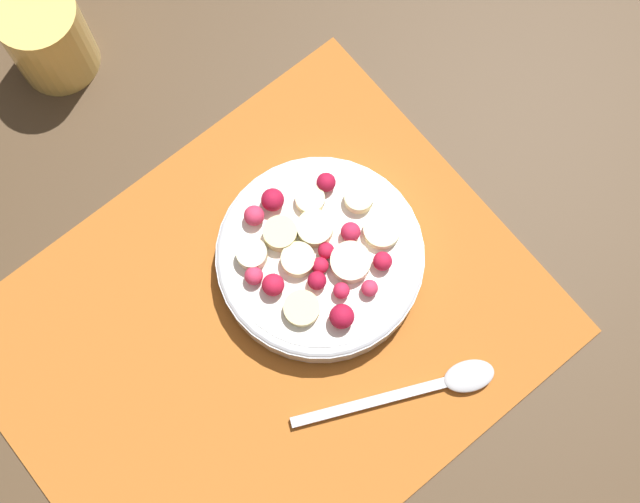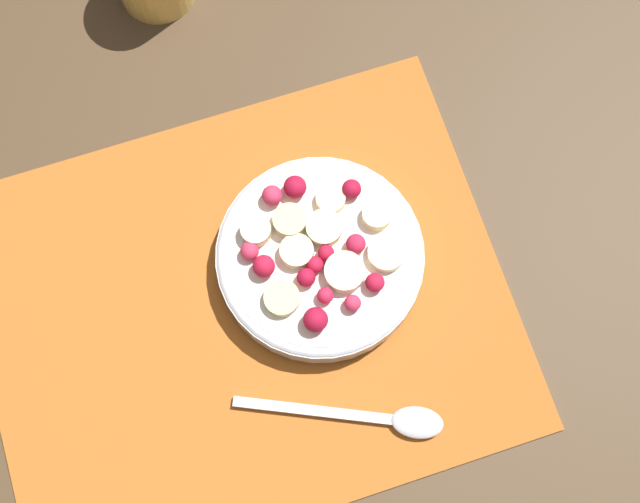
% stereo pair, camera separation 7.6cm
% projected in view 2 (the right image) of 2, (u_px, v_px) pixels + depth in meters
% --- Properties ---
extents(ground_plane, '(3.00, 3.00, 0.00)m').
position_uv_depth(ground_plane, '(245.00, 309.00, 0.79)').
color(ground_plane, '#4C3823').
extents(placemat, '(0.46, 0.37, 0.01)m').
position_uv_depth(placemat, '(245.00, 308.00, 0.79)').
color(placemat, '#B26023').
rests_on(placemat, ground_plane).
extents(fruit_bowl, '(0.18, 0.18, 0.05)m').
position_uv_depth(fruit_bowl, '(320.00, 256.00, 0.78)').
color(fruit_bowl, silver).
rests_on(fruit_bowl, placemat).
extents(spoon, '(0.17, 0.09, 0.01)m').
position_uv_depth(spoon, '(382.00, 418.00, 0.76)').
color(spoon, silver).
rests_on(spoon, placemat).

